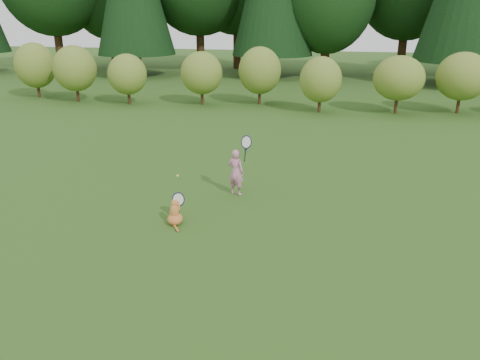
# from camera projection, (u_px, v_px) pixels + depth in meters

# --- Properties ---
(ground) EXTENTS (100.00, 100.00, 0.00)m
(ground) POSITION_uv_depth(u_px,v_px,m) (222.00, 223.00, 9.78)
(ground) COLOR #225116
(ground) RESTS_ON ground
(shrub_row) EXTENTS (28.00, 3.00, 2.80)m
(shrub_row) POSITION_uv_depth(u_px,v_px,m) (293.00, 78.00, 21.28)
(shrub_row) COLOR olive
(shrub_row) RESTS_ON ground
(child) EXTENTS (0.67, 0.45, 1.68)m
(child) POSITION_uv_depth(u_px,v_px,m) (236.00, 171.00, 11.17)
(child) COLOR pink
(child) RESTS_ON ground
(cat) EXTENTS (0.44, 0.73, 0.74)m
(cat) POSITION_uv_depth(u_px,v_px,m) (175.00, 211.00, 9.68)
(cat) COLOR orange
(cat) RESTS_ON ground
(tennis_ball) EXTENTS (0.06, 0.06, 0.06)m
(tennis_ball) POSITION_uv_depth(u_px,v_px,m) (178.00, 176.00, 10.82)
(tennis_ball) COLOR yellow
(tennis_ball) RESTS_ON ground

